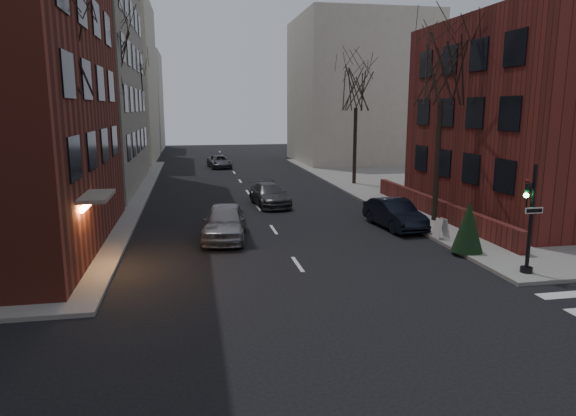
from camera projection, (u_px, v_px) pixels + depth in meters
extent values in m
cube|color=maroon|center=(557.00, 119.00, 29.09)|extent=(12.00, 14.00, 11.00)
cube|color=maroon|center=(435.00, 207.00, 28.71)|extent=(0.35, 16.00, 1.00)
cube|color=beige|center=(89.00, 81.00, 57.38)|extent=(14.00, 16.00, 18.00)
cube|color=beige|center=(359.00, 91.00, 58.23)|extent=(14.00, 14.00, 16.00)
cube|color=beige|center=(126.00, 102.00, 74.53)|extent=(10.00, 12.00, 14.00)
cylinder|color=black|center=(531.00, 219.00, 18.54)|extent=(0.14, 0.14, 4.00)
cylinder|color=black|center=(526.00, 270.00, 18.90)|extent=(0.44, 0.44, 0.20)
imported|color=black|center=(527.00, 196.00, 18.33)|extent=(0.16, 0.20, 1.00)
sphere|color=#19FF4C|center=(526.00, 195.00, 18.26)|extent=(0.18, 0.18, 0.18)
cube|color=white|center=(534.00, 211.00, 18.36)|extent=(0.70, 0.03, 0.22)
cylinder|color=#2D231C|center=(67.00, 176.00, 20.04)|extent=(0.28, 0.28, 6.65)
cylinder|color=#2D231C|center=(112.00, 148.00, 31.58)|extent=(0.28, 0.28, 7.00)
cylinder|color=#2D231C|center=(135.00, 140.00, 45.15)|extent=(0.28, 0.28, 6.30)
cylinder|color=#2D231C|center=(437.00, 162.00, 27.14)|extent=(0.28, 0.28, 6.30)
cylinder|color=#2D231C|center=(355.00, 146.00, 40.68)|extent=(0.28, 0.28, 5.95)
cylinder|color=black|center=(113.00, 163.00, 27.93)|extent=(0.12, 0.12, 6.00)
sphere|color=#FFA54C|center=(109.00, 105.00, 27.33)|extent=(0.36, 0.36, 0.36)
cylinder|color=black|center=(144.00, 140.00, 47.21)|extent=(0.12, 0.12, 6.00)
sphere|color=#FFA54C|center=(142.00, 106.00, 46.62)|extent=(0.36, 0.36, 0.36)
imported|color=black|center=(395.00, 214.00, 26.43)|extent=(2.02, 4.66, 1.49)
imported|color=gray|center=(225.00, 222.00, 24.16)|extent=(2.59, 5.09, 1.66)
imported|color=#3B3B3F|center=(270.00, 195.00, 32.53)|extent=(2.37, 4.93, 1.39)
imported|color=#45464B|center=(219.00, 162.00, 53.06)|extent=(2.58, 4.72, 1.25)
cube|color=silver|center=(441.00, 228.00, 23.80)|extent=(0.47, 0.62, 0.95)
cone|color=black|center=(468.00, 226.00, 21.46)|extent=(1.53, 1.53, 2.16)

